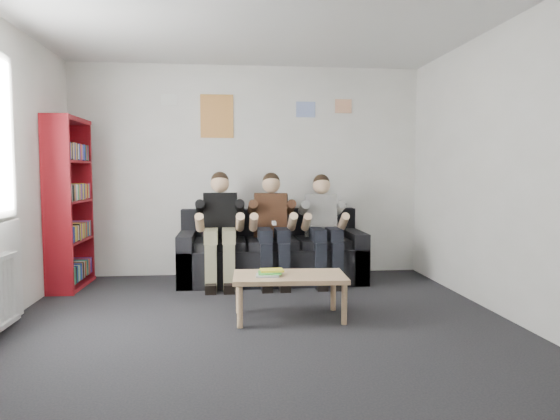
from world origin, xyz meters
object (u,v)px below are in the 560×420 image
bookshelf (70,203)px  person_left (220,229)px  person_right (324,228)px  person_middle (273,228)px  coffee_table (289,280)px  sofa (271,255)px

bookshelf → person_left: 1.74m
bookshelf → person_right: size_ratio=1.49×
person_left → person_middle: bearing=-2.1°
coffee_table → person_right: (0.60, 1.46, 0.30)m
sofa → person_right: bearing=-17.9°
bookshelf → person_right: bookshelf is taller
sofa → coffee_table: 1.66m
bookshelf → person_middle: 2.36m
sofa → person_left: 0.75m
sofa → person_middle: (0.00, -0.20, 0.35)m
bookshelf → person_left: size_ratio=1.46×
person_middle → person_right: person_middle is taller
person_left → person_right: (1.24, 0.00, -0.01)m
sofa → bookshelf: size_ratio=1.14×
person_left → person_middle: (0.62, 0.00, -0.00)m
person_right → person_middle: bearing=-173.0°
bookshelf → person_middle: bearing=0.0°
sofa → person_right: size_ratio=1.71×
coffee_table → person_left: person_left is taller
sofa → bookshelf: bearing=-176.4°
sofa → person_left: size_ratio=1.67×
bookshelf → person_middle: (2.33, -0.06, -0.31)m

